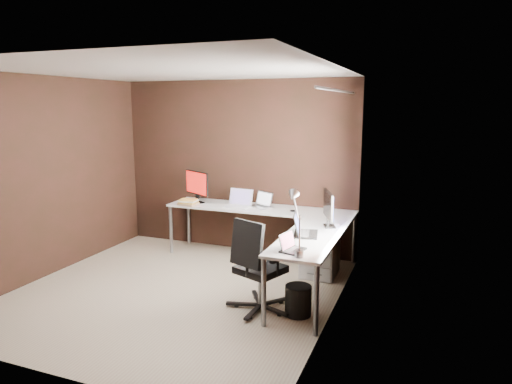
{
  "coord_description": "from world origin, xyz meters",
  "views": [
    {
      "loc": [
        2.67,
        -4.32,
        2.13
      ],
      "look_at": [
        0.63,
        0.95,
        1.06
      ],
      "focal_mm": 32.0,
      "sensor_mm": 36.0,
      "label": 1
    }
  ],
  "objects_px": {
    "drawer_pedestal": "(320,252)",
    "desk_lamp": "(295,214)",
    "laptop_black_small": "(291,247)",
    "book_stack": "(188,202)",
    "laptop_white": "(239,203)",
    "laptop_black_big": "(303,230)",
    "office_chair": "(258,283)",
    "laptop_silver": "(262,204)",
    "monitor_right": "(328,207)",
    "wastebasket": "(298,300)",
    "monitor_left": "(197,185)"
  },
  "relations": [
    {
      "from": "drawer_pedestal",
      "to": "desk_lamp",
      "type": "bearing_deg",
      "value": -87.01
    },
    {
      "from": "laptop_black_small",
      "to": "book_stack",
      "type": "xyz_separation_m",
      "value": [
        -1.98,
        1.49,
        -0.0
      ]
    },
    {
      "from": "laptop_white",
      "to": "laptop_black_big",
      "type": "xyz_separation_m",
      "value": [
        1.22,
        -1.07,
        0.0
      ]
    },
    {
      "from": "laptop_white",
      "to": "laptop_black_small",
      "type": "height_order",
      "value": "laptop_white"
    },
    {
      "from": "book_stack",
      "to": "office_chair",
      "type": "height_order",
      "value": "office_chair"
    },
    {
      "from": "drawer_pedestal",
      "to": "office_chair",
      "type": "distance_m",
      "value": 1.29
    },
    {
      "from": "laptop_silver",
      "to": "laptop_black_big",
      "type": "bearing_deg",
      "value": -24.08
    },
    {
      "from": "monitor_right",
      "to": "wastebasket",
      "type": "xyz_separation_m",
      "value": [
        -0.1,
        -0.88,
        -0.81
      ]
    },
    {
      "from": "office_chair",
      "to": "wastebasket",
      "type": "bearing_deg",
      "value": 25.43
    },
    {
      "from": "laptop_black_big",
      "to": "monitor_left",
      "type": "bearing_deg",
      "value": 47.9
    },
    {
      "from": "drawer_pedestal",
      "to": "monitor_right",
      "type": "bearing_deg",
      "value": -63.7
    },
    {
      "from": "drawer_pedestal",
      "to": "office_chair",
      "type": "xyz_separation_m",
      "value": [
        -0.37,
        -1.23,
        -0.01
      ]
    },
    {
      "from": "desk_lamp",
      "to": "office_chair",
      "type": "relative_size",
      "value": 0.63
    },
    {
      "from": "laptop_white",
      "to": "laptop_silver",
      "type": "height_order",
      "value": "laptop_white"
    },
    {
      "from": "monitor_left",
      "to": "laptop_silver",
      "type": "xyz_separation_m",
      "value": [
        0.99,
        0.06,
        -0.21
      ]
    },
    {
      "from": "drawer_pedestal",
      "to": "desk_lamp",
      "type": "height_order",
      "value": "desk_lamp"
    },
    {
      "from": "monitor_left",
      "to": "laptop_white",
      "type": "height_order",
      "value": "monitor_left"
    },
    {
      "from": "office_chair",
      "to": "drawer_pedestal",
      "type": "bearing_deg",
      "value": 94.45
    },
    {
      "from": "laptop_white",
      "to": "desk_lamp",
      "type": "bearing_deg",
      "value": -47.36
    },
    {
      "from": "office_chair",
      "to": "laptop_black_big",
      "type": "bearing_deg",
      "value": 75.83
    },
    {
      "from": "monitor_left",
      "to": "wastebasket",
      "type": "bearing_deg",
      "value": -9.59
    },
    {
      "from": "laptop_black_big",
      "to": "laptop_black_small",
      "type": "xyz_separation_m",
      "value": [
        0.04,
        -0.59,
        -0.01
      ]
    },
    {
      "from": "laptop_black_small",
      "to": "laptop_black_big",
      "type": "bearing_deg",
      "value": 16.23
    },
    {
      "from": "monitor_right",
      "to": "desk_lamp",
      "type": "xyz_separation_m",
      "value": [
        -0.08,
        -1.11,
        0.16
      ]
    },
    {
      "from": "drawer_pedestal",
      "to": "laptop_silver",
      "type": "distance_m",
      "value": 1.13
    },
    {
      "from": "monitor_left",
      "to": "monitor_right",
      "type": "relative_size",
      "value": 1.0
    },
    {
      "from": "laptop_black_big",
      "to": "laptop_black_small",
      "type": "distance_m",
      "value": 0.59
    },
    {
      "from": "laptop_black_small",
      "to": "office_chair",
      "type": "bearing_deg",
      "value": 86.7
    },
    {
      "from": "drawer_pedestal",
      "to": "wastebasket",
      "type": "relative_size",
      "value": 1.9
    },
    {
      "from": "laptop_white",
      "to": "book_stack",
      "type": "bearing_deg",
      "value": -161.52
    },
    {
      "from": "laptop_silver",
      "to": "office_chair",
      "type": "relative_size",
      "value": 0.38
    },
    {
      "from": "monitor_right",
      "to": "desk_lamp",
      "type": "distance_m",
      "value": 1.13
    },
    {
      "from": "laptop_silver",
      "to": "desk_lamp",
      "type": "height_order",
      "value": "desk_lamp"
    },
    {
      "from": "laptop_black_big",
      "to": "desk_lamp",
      "type": "height_order",
      "value": "desk_lamp"
    },
    {
      "from": "laptop_silver",
      "to": "book_stack",
      "type": "bearing_deg",
      "value": -138.65
    },
    {
      "from": "monitor_left",
      "to": "book_stack",
      "type": "bearing_deg",
      "value": -73.69
    },
    {
      "from": "laptop_black_small",
      "to": "desk_lamp",
      "type": "bearing_deg",
      "value": -133.7
    },
    {
      "from": "drawer_pedestal",
      "to": "laptop_white",
      "type": "bearing_deg",
      "value": 165.82
    },
    {
      "from": "wastebasket",
      "to": "laptop_silver",
      "type": "bearing_deg",
      "value": 121.97
    },
    {
      "from": "monitor_right",
      "to": "book_stack",
      "type": "bearing_deg",
      "value": 55.46
    },
    {
      "from": "laptop_black_small",
      "to": "wastebasket",
      "type": "height_order",
      "value": "laptop_black_small"
    },
    {
      "from": "wastebasket",
      "to": "laptop_black_small",
      "type": "bearing_deg",
      "value": -108.87
    },
    {
      "from": "laptop_white",
      "to": "book_stack",
      "type": "xyz_separation_m",
      "value": [
        -0.72,
        -0.17,
        -0.01
      ]
    },
    {
      "from": "laptop_black_big",
      "to": "wastebasket",
      "type": "bearing_deg",
      "value": 178.88
    },
    {
      "from": "laptop_silver",
      "to": "office_chair",
      "type": "distance_m",
      "value": 1.8
    },
    {
      "from": "monitor_right",
      "to": "laptop_white",
      "type": "height_order",
      "value": "monitor_right"
    },
    {
      "from": "laptop_silver",
      "to": "office_chair",
      "type": "bearing_deg",
      "value": -43.15
    },
    {
      "from": "laptop_silver",
      "to": "laptop_black_small",
      "type": "distance_m",
      "value": 1.99
    },
    {
      "from": "drawer_pedestal",
      "to": "monitor_right",
      "type": "distance_m",
      "value": 0.76
    },
    {
      "from": "monitor_left",
      "to": "laptop_black_small",
      "type": "xyz_separation_m",
      "value": [
        1.94,
        -1.68,
        -0.22
      ]
    }
  ]
}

